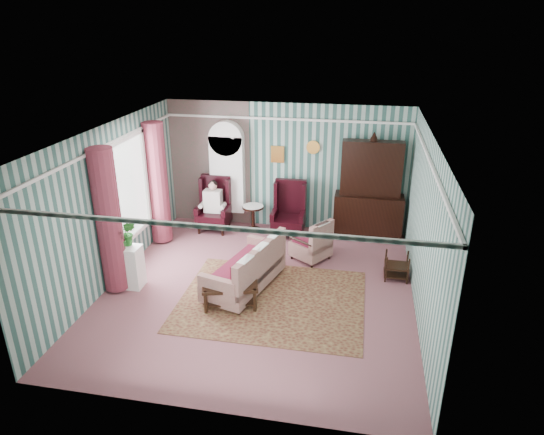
% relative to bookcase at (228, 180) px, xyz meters
% --- Properties ---
extents(floor, '(6.00, 6.00, 0.00)m').
position_rel_bookcase_xyz_m(floor, '(1.35, -2.84, -1.12)').
color(floor, '#844C50').
rests_on(floor, ground).
extents(room_shell, '(5.53, 6.02, 2.91)m').
position_rel_bookcase_xyz_m(room_shell, '(0.73, -2.66, 0.89)').
color(room_shell, '#345F57').
rests_on(room_shell, ground).
extents(bookcase, '(0.80, 0.28, 2.24)m').
position_rel_bookcase_xyz_m(bookcase, '(0.00, 0.00, 0.00)').
color(bookcase, white).
rests_on(bookcase, floor).
extents(dresser_hutch, '(1.50, 0.56, 2.36)m').
position_rel_bookcase_xyz_m(dresser_hutch, '(3.25, -0.12, 0.06)').
color(dresser_hutch, black).
rests_on(dresser_hutch, floor).
extents(wingback_left, '(0.76, 0.80, 1.25)m').
position_rel_bookcase_xyz_m(wingback_left, '(-0.25, -0.39, -0.50)').
color(wingback_left, black).
rests_on(wingback_left, floor).
extents(wingback_right, '(0.76, 0.80, 1.25)m').
position_rel_bookcase_xyz_m(wingback_right, '(1.50, -0.39, -0.50)').
color(wingback_right, black).
rests_on(wingback_right, floor).
extents(seated_woman, '(0.44, 0.40, 1.18)m').
position_rel_bookcase_xyz_m(seated_woman, '(-0.25, -0.39, -0.53)').
color(seated_woman, beige).
rests_on(seated_woman, floor).
extents(round_side_table, '(0.50, 0.50, 0.60)m').
position_rel_bookcase_xyz_m(round_side_table, '(0.65, -0.24, -0.82)').
color(round_side_table, black).
rests_on(round_side_table, floor).
extents(nest_table, '(0.45, 0.38, 0.54)m').
position_rel_bookcase_xyz_m(nest_table, '(3.82, -1.94, -0.85)').
color(nest_table, black).
rests_on(nest_table, floor).
extents(plant_stand, '(0.55, 0.35, 0.80)m').
position_rel_bookcase_xyz_m(plant_stand, '(-1.05, -3.14, -0.72)').
color(plant_stand, white).
rests_on(plant_stand, floor).
extents(rug, '(3.20, 2.60, 0.01)m').
position_rel_bookcase_xyz_m(rug, '(1.65, -3.14, -1.11)').
color(rug, '#4B1B19').
rests_on(rug, floor).
extents(sofa, '(1.46, 2.06, 1.06)m').
position_rel_bookcase_xyz_m(sofa, '(1.07, -2.79, -0.59)').
color(sofa, '#BCAC92').
rests_on(sofa, floor).
extents(floral_armchair, '(1.09, 1.06, 0.87)m').
position_rel_bookcase_xyz_m(floral_armchair, '(2.13, -1.43, -0.69)').
color(floral_armchair, beige).
rests_on(floral_armchair, floor).
extents(coffee_table, '(1.03, 0.71, 0.43)m').
position_rel_bookcase_xyz_m(coffee_table, '(0.99, -3.46, -0.91)').
color(coffee_table, black).
rests_on(coffee_table, floor).
extents(potted_plant_a, '(0.41, 0.38, 0.40)m').
position_rel_bookcase_xyz_m(potted_plant_a, '(-1.06, -3.23, -0.12)').
color(potted_plant_a, '#24551A').
rests_on(potted_plant_a, plant_stand).
extents(potted_plant_b, '(0.29, 0.24, 0.48)m').
position_rel_bookcase_xyz_m(potted_plant_b, '(-0.99, -3.06, -0.08)').
color(potted_plant_b, '#21551A').
rests_on(potted_plant_b, plant_stand).
extents(potted_plant_c, '(0.24, 0.24, 0.35)m').
position_rel_bookcase_xyz_m(potted_plant_c, '(-1.17, -3.08, -0.14)').
color(potted_plant_c, '#1D4D18').
rests_on(potted_plant_c, plant_stand).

